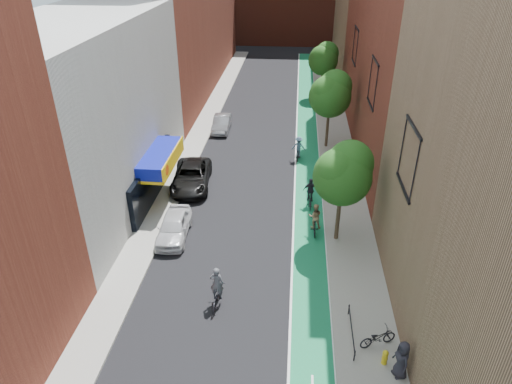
% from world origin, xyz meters
% --- Properties ---
extents(ground, '(160.00, 160.00, 0.00)m').
position_xyz_m(ground, '(0.00, 0.00, 0.00)').
color(ground, black).
rests_on(ground, ground).
extents(bike_lane, '(2.00, 68.00, 0.01)m').
position_xyz_m(bike_lane, '(4.00, 26.00, 0.01)').
color(bike_lane, '#126A33').
rests_on(bike_lane, ground).
extents(sidewalk_left, '(2.00, 68.00, 0.15)m').
position_xyz_m(sidewalk_left, '(-6.00, 26.00, 0.07)').
color(sidewalk_left, gray).
rests_on(sidewalk_left, ground).
extents(sidewalk_right, '(3.00, 68.00, 0.15)m').
position_xyz_m(sidewalk_right, '(6.50, 26.00, 0.07)').
color(sidewalk_right, gray).
rests_on(sidewalk_right, ground).
extents(building_left_white, '(8.00, 20.00, 12.00)m').
position_xyz_m(building_left_white, '(-11.00, 14.00, 6.00)').
color(building_left_white, silver).
rests_on(building_left_white, ground).
extents(building_right_mid_red, '(8.00, 28.00, 22.00)m').
position_xyz_m(building_right_mid_red, '(12.00, 26.00, 11.00)').
color(building_right_mid_red, maroon).
rests_on(building_right_mid_red, ground).
extents(building_right_far_tan, '(8.00, 20.00, 18.00)m').
position_xyz_m(building_right_far_tan, '(12.00, 50.00, 9.00)').
color(building_right_far_tan, '#8C6B4C').
rests_on(building_right_far_tan, ground).
extents(tree_near, '(3.40, 3.36, 6.42)m').
position_xyz_m(tree_near, '(5.65, 10.02, 4.66)').
color(tree_near, '#332619').
rests_on(tree_near, ground).
extents(tree_mid, '(3.55, 3.53, 6.74)m').
position_xyz_m(tree_mid, '(5.65, 24.02, 4.89)').
color(tree_mid, '#332619').
rests_on(tree_mid, ground).
extents(tree_far, '(3.30, 3.25, 6.21)m').
position_xyz_m(tree_far, '(5.65, 38.02, 4.50)').
color(tree_far, '#332619').
rests_on(tree_far, ground).
extents(parked_car_white, '(1.96, 4.42, 1.48)m').
position_xyz_m(parked_car_white, '(-4.29, 9.51, 0.74)').
color(parked_car_white, silver).
rests_on(parked_car_white, ground).
extents(parked_car_black, '(3.17, 5.92, 1.58)m').
position_xyz_m(parked_car_black, '(-4.60, 16.01, 0.79)').
color(parked_car_black, black).
rests_on(parked_car_black, ground).
extents(parked_car_silver, '(1.57, 4.30, 1.41)m').
position_xyz_m(parked_car_silver, '(-4.09, 27.17, 0.71)').
color(parked_car_silver, gray).
rests_on(parked_car_silver, ground).
extents(cyclist_lead, '(0.78, 1.94, 2.23)m').
position_xyz_m(cyclist_lead, '(-0.69, 3.89, 0.75)').
color(cyclist_lead, black).
rests_on(cyclist_lead, ground).
extents(cyclist_lane_near, '(0.83, 1.69, 2.00)m').
position_xyz_m(cyclist_lane_near, '(4.29, 10.73, 0.84)').
color(cyclist_lane_near, black).
rests_on(cyclist_lane_near, ground).
extents(cyclist_lane_mid, '(1.00, 1.71, 2.05)m').
position_xyz_m(cyclist_lane_mid, '(4.07, 13.95, 0.77)').
color(cyclist_lane_mid, black).
rests_on(cyclist_lane_mid, ground).
extents(cyclist_lane_far, '(1.19, 1.70, 2.06)m').
position_xyz_m(cyclist_lane_far, '(3.20, 21.18, 0.93)').
color(cyclist_lane_far, black).
rests_on(cyclist_lane_far, ground).
extents(parked_bike_far, '(1.86, 1.24, 0.92)m').
position_xyz_m(parked_bike_far, '(6.91, 1.79, 0.61)').
color(parked_bike_far, black).
rests_on(parked_bike_far, sidewalk_right).
extents(pedestrian, '(0.83, 1.03, 1.84)m').
position_xyz_m(pedestrian, '(7.60, 0.24, 1.07)').
color(pedestrian, '#222129').
rests_on(pedestrian, sidewalk_right).
extents(fire_hydrant, '(0.26, 0.26, 0.75)m').
position_xyz_m(fire_hydrant, '(7.08, 0.78, 0.55)').
color(fire_hydrant, yellow).
rests_on(fire_hydrant, sidewalk_right).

